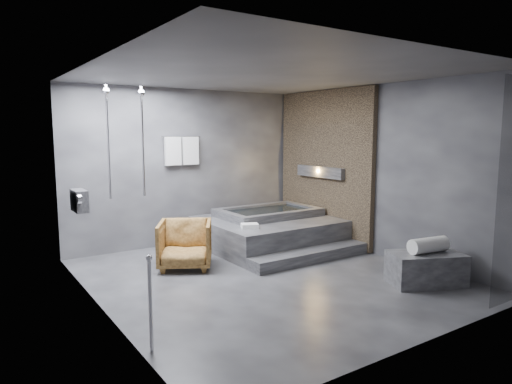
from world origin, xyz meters
TOP-DOWN VIEW (x-y plane):
  - room at (0.40, 0.24)m, footprint 5.00×5.04m
  - tub_deck at (1.05, 1.45)m, footprint 2.20×2.00m
  - tub_step at (1.05, 0.27)m, footprint 2.20×0.36m
  - concrete_bench at (1.62, -1.43)m, footprint 1.09×0.88m
  - driftwood_chair at (-0.75, 1.06)m, footprint 1.06×1.07m
  - rolled_towel at (1.65, -1.43)m, footprint 0.60×0.29m
  - deck_towel at (0.34, 0.95)m, footprint 0.32×0.29m

SIDE VIEW (x-z plane):
  - tub_step at x=1.05m, z-range 0.00..0.18m
  - concrete_bench at x=1.62m, z-range 0.00..0.43m
  - tub_deck at x=1.05m, z-range 0.00..0.50m
  - driftwood_chair at x=-0.75m, z-range 0.00..0.72m
  - rolled_towel at x=1.65m, z-range 0.43..0.64m
  - deck_towel at x=0.34m, z-range 0.50..0.57m
  - room at x=0.40m, z-range 0.32..3.14m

